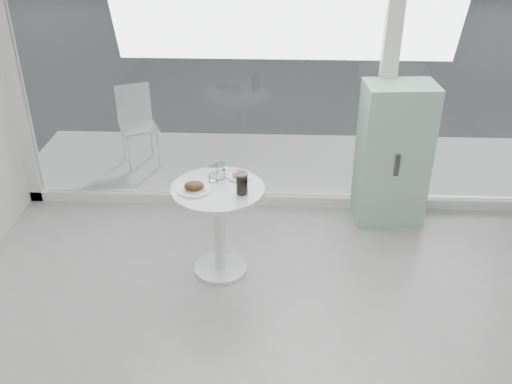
{
  "coord_description": "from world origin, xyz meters",
  "views": [
    {
      "loc": [
        -0.05,
        -1.89,
        2.86
      ],
      "look_at": [
        -0.2,
        1.7,
        0.85
      ],
      "focal_mm": 40.0,
      "sensor_mm": 36.0,
      "label": 1
    }
  ],
  "objects_px": {
    "patio_chair": "(137,120)",
    "water_tumbler_a": "(213,174)",
    "cola_glass": "(242,184)",
    "water_tumbler_b": "(220,171)",
    "main_table": "(219,212)",
    "plate_fritter": "(195,187)",
    "plate_donut": "(240,175)",
    "mint_cabinet": "(393,155)"
  },
  "relations": [
    {
      "from": "patio_chair",
      "to": "plate_donut",
      "type": "bearing_deg",
      "value": -78.89
    },
    {
      "from": "patio_chair",
      "to": "water_tumbler_a",
      "type": "height_order",
      "value": "patio_chair"
    },
    {
      "from": "mint_cabinet",
      "to": "cola_glass",
      "type": "height_order",
      "value": "mint_cabinet"
    },
    {
      "from": "patio_chair",
      "to": "water_tumbler_b",
      "type": "relative_size",
      "value": 6.95
    },
    {
      "from": "water_tumbler_b",
      "to": "patio_chair",
      "type": "bearing_deg",
      "value": 121.9
    },
    {
      "from": "patio_chair",
      "to": "water_tumbler_b",
      "type": "height_order",
      "value": "patio_chair"
    },
    {
      "from": "main_table",
      "to": "plate_fritter",
      "type": "distance_m",
      "value": 0.3
    },
    {
      "from": "plate_fritter",
      "to": "cola_glass",
      "type": "relative_size",
      "value": 1.52
    },
    {
      "from": "main_table",
      "to": "patio_chair",
      "type": "relative_size",
      "value": 0.9
    },
    {
      "from": "water_tumbler_a",
      "to": "plate_fritter",
      "type": "bearing_deg",
      "value": -124.74
    },
    {
      "from": "water_tumbler_a",
      "to": "cola_glass",
      "type": "bearing_deg",
      "value": -40.64
    },
    {
      "from": "mint_cabinet",
      "to": "plate_donut",
      "type": "xyz_separation_m",
      "value": [
        -1.33,
        -0.7,
        0.13
      ]
    },
    {
      "from": "mint_cabinet",
      "to": "plate_fritter",
      "type": "distance_m",
      "value": 1.9
    },
    {
      "from": "patio_chair",
      "to": "water_tumbler_a",
      "type": "distance_m",
      "value": 2.07
    },
    {
      "from": "water_tumbler_a",
      "to": "cola_glass",
      "type": "xyz_separation_m",
      "value": [
        0.24,
        -0.2,
        0.03
      ]
    },
    {
      "from": "cola_glass",
      "to": "plate_fritter",
      "type": "bearing_deg",
      "value": 175.49
    },
    {
      "from": "main_table",
      "to": "water_tumbler_b",
      "type": "xyz_separation_m",
      "value": [
        0.01,
        0.16,
        0.27
      ]
    },
    {
      "from": "main_table",
      "to": "water_tumbler_a",
      "type": "height_order",
      "value": "water_tumbler_a"
    },
    {
      "from": "water_tumbler_a",
      "to": "mint_cabinet",
      "type": "bearing_deg",
      "value": 26.3
    },
    {
      "from": "cola_glass",
      "to": "patio_chair",
      "type": "bearing_deg",
      "value": 122.58
    },
    {
      "from": "mint_cabinet",
      "to": "cola_glass",
      "type": "relative_size",
      "value": 7.89
    },
    {
      "from": "patio_chair",
      "to": "plate_fritter",
      "type": "relative_size",
      "value": 3.4
    },
    {
      "from": "plate_donut",
      "to": "water_tumbler_b",
      "type": "xyz_separation_m",
      "value": [
        -0.15,
        -0.01,
        0.03
      ]
    },
    {
      "from": "main_table",
      "to": "plate_fritter",
      "type": "xyz_separation_m",
      "value": [
        -0.17,
        -0.05,
        0.25
      ]
    },
    {
      "from": "main_table",
      "to": "plate_fritter",
      "type": "relative_size",
      "value": 3.04
    },
    {
      "from": "plate_fritter",
      "to": "plate_donut",
      "type": "relative_size",
      "value": 1.27
    },
    {
      "from": "mint_cabinet",
      "to": "plate_fritter",
      "type": "xyz_separation_m",
      "value": [
        -1.65,
        -0.93,
        0.14
      ]
    },
    {
      "from": "mint_cabinet",
      "to": "water_tumbler_a",
      "type": "distance_m",
      "value": 1.72
    },
    {
      "from": "main_table",
      "to": "mint_cabinet",
      "type": "distance_m",
      "value": 1.73
    },
    {
      "from": "plate_fritter",
      "to": "water_tumbler_b",
      "type": "bearing_deg",
      "value": 51.01
    },
    {
      "from": "plate_donut",
      "to": "patio_chair",
      "type": "bearing_deg",
      "value": 125.54
    },
    {
      "from": "plate_fritter",
      "to": "plate_donut",
      "type": "height_order",
      "value": "plate_fritter"
    },
    {
      "from": "main_table",
      "to": "cola_glass",
      "type": "bearing_deg",
      "value": -22.86
    },
    {
      "from": "water_tumbler_a",
      "to": "cola_glass",
      "type": "height_order",
      "value": "cola_glass"
    },
    {
      "from": "main_table",
      "to": "cola_glass",
      "type": "distance_m",
      "value": 0.36
    },
    {
      "from": "plate_fritter",
      "to": "water_tumbler_a",
      "type": "height_order",
      "value": "water_tumbler_a"
    },
    {
      "from": "water_tumbler_a",
      "to": "cola_glass",
      "type": "relative_size",
      "value": 0.71
    },
    {
      "from": "plate_donut",
      "to": "water_tumbler_b",
      "type": "height_order",
      "value": "water_tumbler_b"
    },
    {
      "from": "patio_chair",
      "to": "cola_glass",
      "type": "height_order",
      "value": "cola_glass"
    },
    {
      "from": "patio_chair",
      "to": "cola_glass",
      "type": "xyz_separation_m",
      "value": [
        1.26,
        -1.98,
        0.31
      ]
    },
    {
      "from": "plate_fritter",
      "to": "water_tumbler_b",
      "type": "xyz_separation_m",
      "value": [
        0.17,
        0.22,
        0.03
      ]
    },
    {
      "from": "mint_cabinet",
      "to": "water_tumbler_a",
      "type": "relative_size",
      "value": 11.09
    }
  ]
}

